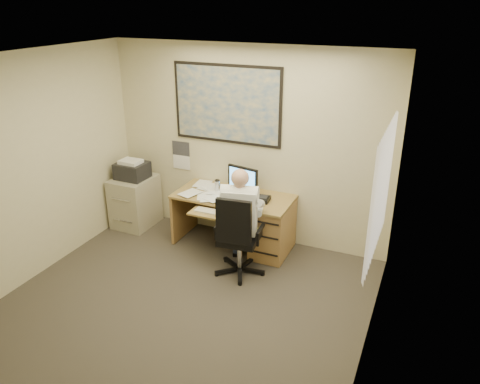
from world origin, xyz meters
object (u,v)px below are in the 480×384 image
at_px(office_chair, 238,251).
at_px(filing_cabinet, 135,197).
at_px(person, 241,222).
at_px(desk, 256,220).

bearing_deg(office_chair, filing_cabinet, 155.18).
bearing_deg(office_chair, person, 79.92).
bearing_deg(office_chair, desk, 85.61).
bearing_deg(desk, person, -87.45).
bearing_deg(filing_cabinet, person, -15.41).
height_order(filing_cabinet, person, person).
distance_m(desk, filing_cabinet, 1.96).
distance_m(desk, person, 0.65).
height_order(desk, filing_cabinet, desk).
bearing_deg(person, office_chair, -107.20).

